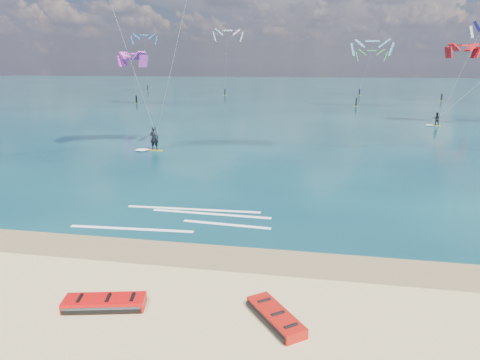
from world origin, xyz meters
name	(u,v)px	position (x,y,z in m)	size (l,w,h in m)	color
ground	(265,124)	(0.00, 40.00, 0.00)	(320.00, 320.00, 0.00)	tan
wet_sand_strip	(156,251)	(0.00, 3.00, 0.00)	(320.00, 2.40, 0.01)	olive
sea	(294,91)	(0.00, 104.00, 0.02)	(320.00, 200.00, 0.04)	#092A36
packed_kite_left	(105,308)	(-0.07, -1.23, 0.00)	(2.71, 1.11, 0.41)	red
packed_kite_mid	(275,322)	(5.28, -1.02, 0.00)	(2.47, 1.05, 0.38)	red
kitesurfer_main	(149,28)	(-6.17, 19.09, 9.83)	(10.75, 8.43, 18.87)	yellow
kitesurfer_far	(475,65)	(23.27, 41.05, 7.10)	(11.64, 4.64, 13.42)	yellow
shoreline_foam	(189,218)	(0.26, 6.86, 0.04)	(9.26, 3.63, 0.01)	white
distant_kites	(268,71)	(-3.84, 76.40, 5.70)	(73.59, 36.12, 13.68)	#235D9B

